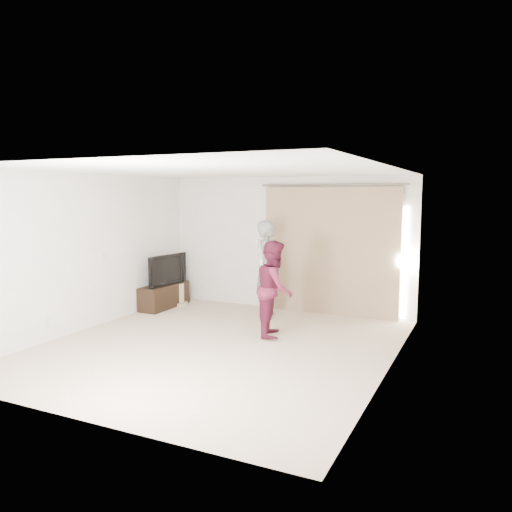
{
  "coord_description": "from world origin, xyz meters",
  "views": [
    {
      "loc": [
        3.61,
        -6.32,
        2.27
      ],
      "look_at": [
        0.06,
        1.2,
        1.23
      ],
      "focal_mm": 35.0,
      "sensor_mm": 36.0,
      "label": 1
    }
  ],
  "objects_px": {
    "person_woman": "(275,288)",
    "tv": "(164,269)",
    "person_man": "(268,269)",
    "tv_console": "(164,296)"
  },
  "relations": [
    {
      "from": "tv_console",
      "to": "person_woman",
      "type": "distance_m",
      "value": 2.99
    },
    {
      "from": "tv_console",
      "to": "person_woman",
      "type": "height_order",
      "value": "person_woman"
    },
    {
      "from": "person_woman",
      "to": "tv",
      "type": "bearing_deg",
      "value": 162.12
    },
    {
      "from": "tv",
      "to": "person_woman",
      "type": "relative_size",
      "value": 0.69
    },
    {
      "from": "tv",
      "to": "person_woman",
      "type": "height_order",
      "value": "person_woman"
    },
    {
      "from": "person_man",
      "to": "tv_console",
      "type": "bearing_deg",
      "value": -174.88
    },
    {
      "from": "tv_console",
      "to": "tv",
      "type": "height_order",
      "value": "tv"
    },
    {
      "from": "person_man",
      "to": "person_woman",
      "type": "bearing_deg",
      "value": -61.38
    },
    {
      "from": "tv_console",
      "to": "tv",
      "type": "relative_size",
      "value": 1.15
    },
    {
      "from": "person_man",
      "to": "person_woman",
      "type": "xyz_separation_m",
      "value": [
        0.6,
        -1.1,
        -0.13
      ]
    }
  ]
}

